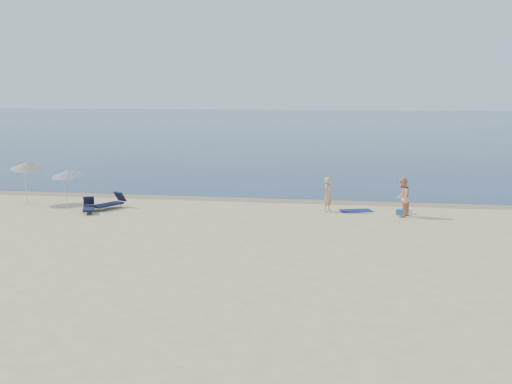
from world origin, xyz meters
TOP-DOWN VIEW (x-y plane):
  - ground at (0.00, 0.00)m, footprint 160.00×160.00m
  - sea at (0.00, 100.00)m, footprint 240.00×160.00m
  - wet_sand_strip at (0.00, 19.40)m, footprint 240.00×1.60m
  - person_left at (3.11, 16.56)m, footprint 0.66×0.76m
  - person_right at (6.73, 15.84)m, footprint 1.03×1.15m
  - beach_towel at (4.51, 17.00)m, footprint 1.83×1.37m
  - white_bag at (7.09, 16.67)m, footprint 0.33×0.28m
  - blue_cooler at (6.70, 16.26)m, footprint 0.48×0.41m
  - umbrella_near at (-10.37, 15.35)m, footprint 1.92×1.94m
  - umbrella_far at (-13.01, 16.09)m, footprint 2.15×2.17m
  - lounger_left at (-8.79, 14.32)m, footprint 1.14×1.74m
  - lounger_right at (-8.09, 15.42)m, footprint 1.38×1.94m

SIDE VIEW (x-z plane):
  - ground at x=0.00m, z-range 0.00..0.00m
  - wet_sand_strip at x=0.00m, z-range 0.00..0.00m
  - sea at x=0.00m, z-range 0.00..0.01m
  - beach_towel at x=4.51m, z-range 0.00..0.03m
  - white_bag at x=7.09m, z-range 0.00..0.27m
  - blue_cooler at x=6.70m, z-range 0.00..0.28m
  - lounger_left at x=-8.79m, z-range -0.10..0.63m
  - lounger_right at x=-8.09m, z-range -0.11..0.71m
  - person_left at x=3.11m, z-range 0.00..1.75m
  - person_right at x=6.73m, z-range 0.00..1.93m
  - umbrella_near at x=-10.37m, z-range 0.75..2.89m
  - umbrella_far at x=-13.01m, z-range 0.88..3.34m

